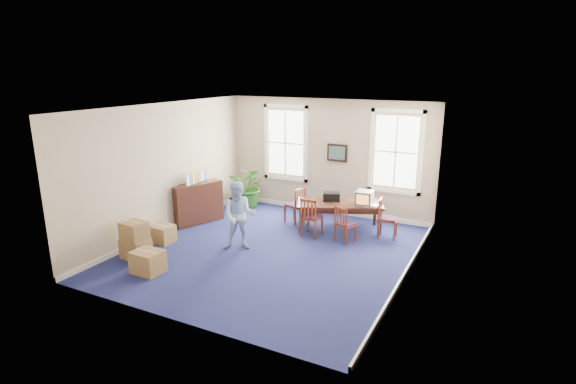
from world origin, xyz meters
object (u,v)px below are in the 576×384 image
at_px(man, 239,216).
at_px(credenza, 198,203).
at_px(potted_plant, 250,187).
at_px(cardboard_boxes, 146,239).
at_px(crt_tv, 364,198).
at_px(chair_near_left, 312,217).
at_px(conference_table, 339,216).

height_order(man, credenza, man).
xyz_separation_m(potted_plant, cardboard_boxes, (-0.04, -4.20, -0.18)).
bearing_deg(potted_plant, crt_tv, -9.16).
xyz_separation_m(chair_near_left, credenza, (-3.10, -0.47, 0.05)).
height_order(conference_table, crt_tv, crt_tv).
bearing_deg(credenza, potted_plant, 97.08).
xyz_separation_m(man, cardboard_boxes, (-1.52, -1.36, -0.36)).
distance_m(crt_tv, potted_plant, 3.74).
bearing_deg(cardboard_boxes, credenza, 100.72).
bearing_deg(crt_tv, cardboard_boxes, -139.65).
xyz_separation_m(chair_near_left, man, (-1.14, -1.48, 0.30)).
xyz_separation_m(conference_table, potted_plant, (-3.05, 0.64, 0.25)).
relative_size(conference_table, credenza, 1.56).
xyz_separation_m(conference_table, chair_near_left, (-0.44, -0.73, 0.13)).
bearing_deg(cardboard_boxes, man, 41.84).
xyz_separation_m(crt_tv, potted_plant, (-3.68, 0.59, -0.29)).
bearing_deg(conference_table, cardboard_boxes, -154.76).
distance_m(crt_tv, credenza, 4.36).
height_order(chair_near_left, man, man).
relative_size(conference_table, cardboard_boxes, 1.41).
xyz_separation_m(conference_table, man, (-1.57, -2.20, 0.42)).
height_order(crt_tv, credenza, crt_tv).
bearing_deg(potted_plant, chair_near_left, -27.60).
bearing_deg(chair_near_left, man, 54.92).
bearing_deg(chair_near_left, conference_table, -118.41).
bearing_deg(conference_table, chair_near_left, -144.76).
bearing_deg(cardboard_boxes, chair_near_left, 46.87).
relative_size(crt_tv, cardboard_boxes, 0.29).
relative_size(man, cardboard_boxes, 1.04).
xyz_separation_m(crt_tv, credenza, (-4.17, -1.24, -0.37)).
bearing_deg(cardboard_boxes, potted_plant, 89.43).
bearing_deg(conference_table, potted_plant, 144.33).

